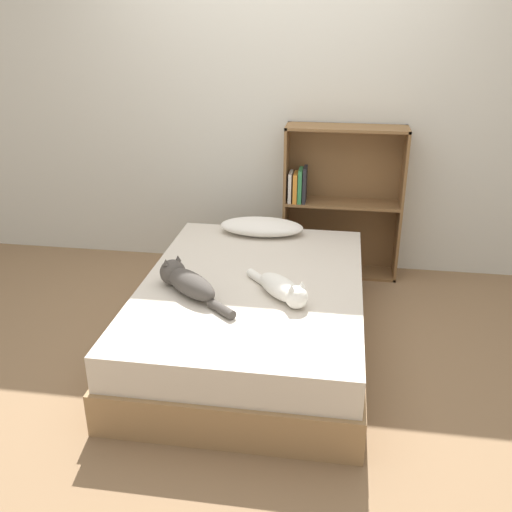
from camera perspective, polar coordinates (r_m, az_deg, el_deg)
ground_plane at (r=3.51m, az=-0.35°, el=-8.86°), size 8.00×8.00×0.00m
wall_back at (r=4.31m, az=2.45°, el=15.07°), size 8.00×0.06×2.50m
bed at (r=3.41m, az=-0.36°, el=-5.84°), size 1.30×1.85×0.43m
pillow at (r=3.97m, az=0.57°, el=2.95°), size 0.58×0.28×0.11m
cat_light at (r=3.09m, az=2.72°, el=-3.33°), size 0.39×0.43×0.15m
cat_dark at (r=3.17m, az=-6.99°, el=-2.53°), size 0.50×0.45×0.17m
bookshelf at (r=4.32m, az=8.30°, el=5.61°), size 0.86×0.26×1.12m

